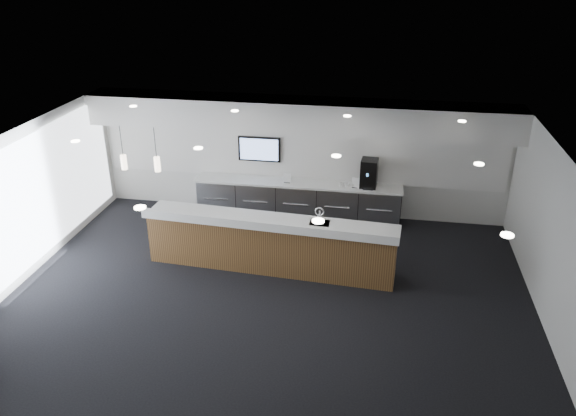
# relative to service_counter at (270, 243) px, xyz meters

# --- Properties ---
(ground) EXTENTS (10.00, 10.00, 0.00)m
(ground) POSITION_rel_service_counter_xyz_m (0.18, -1.14, -0.58)
(ground) COLOR black
(ground) RESTS_ON ground
(ceiling) EXTENTS (10.00, 8.00, 0.02)m
(ceiling) POSITION_rel_service_counter_xyz_m (0.18, -1.14, 2.42)
(ceiling) COLOR black
(ceiling) RESTS_ON back_wall
(back_wall) EXTENTS (10.00, 0.02, 3.00)m
(back_wall) POSITION_rel_service_counter_xyz_m (0.18, 2.86, 0.92)
(back_wall) COLOR silver
(back_wall) RESTS_ON ground
(left_wall) EXTENTS (0.02, 8.00, 3.00)m
(left_wall) POSITION_rel_service_counter_xyz_m (-4.82, -1.14, 0.92)
(left_wall) COLOR silver
(left_wall) RESTS_ON ground
(right_wall) EXTENTS (0.02, 8.00, 3.00)m
(right_wall) POSITION_rel_service_counter_xyz_m (5.18, -1.14, 0.92)
(right_wall) COLOR silver
(right_wall) RESTS_ON ground
(soffit_bulkhead) EXTENTS (10.00, 0.90, 0.70)m
(soffit_bulkhead) POSITION_rel_service_counter_xyz_m (0.18, 2.41, 2.07)
(soffit_bulkhead) COLOR silver
(soffit_bulkhead) RESTS_ON back_wall
(alcove_panel) EXTENTS (9.80, 0.06, 1.40)m
(alcove_panel) POSITION_rel_service_counter_xyz_m (0.18, 2.83, 1.02)
(alcove_panel) COLOR silver
(alcove_panel) RESTS_ON back_wall
(window_blinds_wall) EXTENTS (0.04, 7.36, 2.55)m
(window_blinds_wall) POSITION_rel_service_counter_xyz_m (-4.78, -1.14, 0.92)
(window_blinds_wall) COLOR white
(window_blinds_wall) RESTS_ON left_wall
(back_credenza) EXTENTS (5.06, 0.66, 0.95)m
(back_credenza) POSITION_rel_service_counter_xyz_m (0.18, 2.50, -0.10)
(back_credenza) COLOR #999CA2
(back_credenza) RESTS_ON ground
(wall_tv) EXTENTS (1.05, 0.08, 0.62)m
(wall_tv) POSITION_rel_service_counter_xyz_m (-0.82, 2.77, 1.07)
(wall_tv) COLOR black
(wall_tv) RESTS_ON back_wall
(pendant_left) EXTENTS (0.12, 0.12, 0.30)m
(pendant_left) POSITION_rel_service_counter_xyz_m (-2.22, -0.34, 1.67)
(pendant_left) COLOR #FFE6C6
(pendant_left) RESTS_ON ceiling
(pendant_right) EXTENTS (0.12, 0.12, 0.30)m
(pendant_right) POSITION_rel_service_counter_xyz_m (-2.92, -0.34, 1.67)
(pendant_right) COLOR #FFE6C6
(pendant_right) RESTS_ON ceiling
(ceiling_can_lights) EXTENTS (7.00, 5.00, 0.02)m
(ceiling_can_lights) POSITION_rel_service_counter_xyz_m (0.18, -1.14, 2.39)
(ceiling_can_lights) COLOR white
(ceiling_can_lights) RESTS_ON ceiling
(service_counter) EXTENTS (5.27, 1.20, 1.49)m
(service_counter) POSITION_rel_service_counter_xyz_m (0.00, 0.00, 0.00)
(service_counter) COLOR #482E18
(service_counter) RESTS_ON ground
(coffee_machine) EXTENTS (0.42, 0.53, 0.68)m
(coffee_machine) POSITION_rel_service_counter_xyz_m (1.89, 2.53, 0.71)
(coffee_machine) COLOR black
(coffee_machine) RESTS_ON back_credenza
(info_sign_left) EXTENTS (0.17, 0.02, 0.23)m
(info_sign_left) POSITION_rel_service_counter_xyz_m (-0.06, 2.43, 0.49)
(info_sign_left) COLOR white
(info_sign_left) RESTS_ON back_credenza
(info_sign_right) EXTENTS (0.19, 0.07, 0.25)m
(info_sign_right) POSITION_rel_service_counter_xyz_m (1.59, 2.39, 0.50)
(info_sign_right) COLOR white
(info_sign_right) RESTS_ON back_credenza
(cup_0) EXTENTS (0.11, 0.11, 0.10)m
(cup_0) POSITION_rel_service_counter_xyz_m (1.94, 2.41, 0.42)
(cup_0) COLOR white
(cup_0) RESTS_ON back_credenza
(cup_1) EXTENTS (0.15, 0.15, 0.10)m
(cup_1) POSITION_rel_service_counter_xyz_m (1.80, 2.41, 0.42)
(cup_1) COLOR white
(cup_1) RESTS_ON back_credenza
(cup_2) EXTENTS (0.13, 0.13, 0.10)m
(cup_2) POSITION_rel_service_counter_xyz_m (1.66, 2.41, 0.42)
(cup_2) COLOR white
(cup_2) RESTS_ON back_credenza
(cup_3) EXTENTS (0.14, 0.14, 0.10)m
(cup_3) POSITION_rel_service_counter_xyz_m (1.52, 2.41, 0.42)
(cup_3) COLOR white
(cup_3) RESTS_ON back_credenza
(cup_4) EXTENTS (0.14, 0.14, 0.10)m
(cup_4) POSITION_rel_service_counter_xyz_m (1.38, 2.41, 0.42)
(cup_4) COLOR white
(cup_4) RESTS_ON back_credenza
(cup_5) EXTENTS (0.11, 0.11, 0.10)m
(cup_5) POSITION_rel_service_counter_xyz_m (1.24, 2.41, 0.42)
(cup_5) COLOR white
(cup_5) RESTS_ON back_credenza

